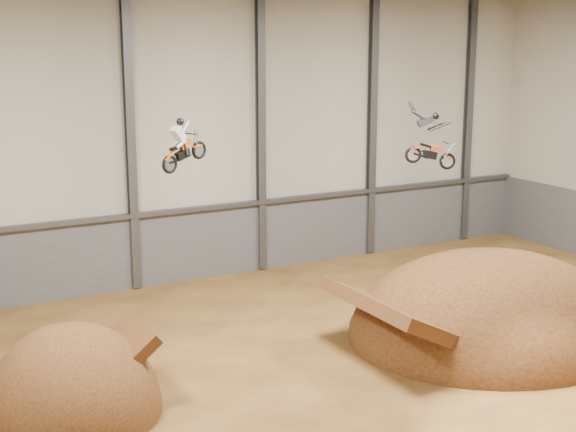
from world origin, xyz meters
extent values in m
plane|color=#533416|center=(0.00, 0.00, 0.00)|extent=(40.00, 40.00, 0.00)
cube|color=beige|center=(0.00, 15.00, 7.00)|extent=(40.00, 0.10, 14.00)
cube|color=#595B61|center=(0.00, 14.90, 1.75)|extent=(39.80, 0.18, 3.50)
cube|color=#47494F|center=(0.00, 14.75, 3.55)|extent=(39.80, 0.35, 0.20)
cube|color=#47494F|center=(-3.33, 14.80, 7.00)|extent=(0.40, 0.36, 13.90)
cube|color=#47494F|center=(3.33, 14.80, 7.00)|extent=(0.40, 0.36, 13.90)
cube|color=#47494F|center=(10.00, 14.80, 7.00)|extent=(0.40, 0.36, 13.90)
cube|color=#47494F|center=(16.67, 14.80, 7.00)|extent=(0.40, 0.36, 13.90)
ellipsoid|color=#3C200F|center=(-9.16, 3.47, 0.00)|extent=(5.50, 6.35, 5.50)
ellipsoid|color=#3C200F|center=(7.05, 2.07, 0.00)|extent=(11.65, 10.31, 6.72)
camera|label=1|loc=(-14.57, -20.56, 11.53)|focal=50.00mm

